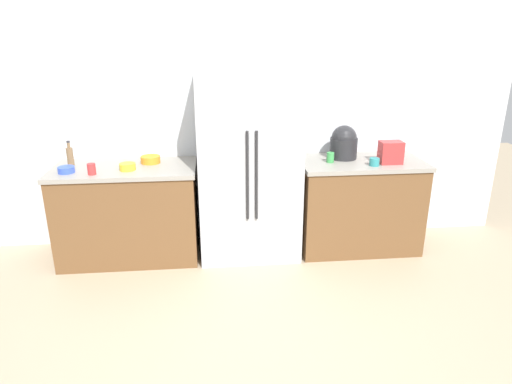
% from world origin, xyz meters
% --- Properties ---
extents(ground_plane, '(11.19, 11.19, 0.00)m').
position_xyz_m(ground_plane, '(0.00, 0.00, 0.00)').
color(ground_plane, tan).
extents(kitchen_back_panel, '(5.60, 0.10, 2.83)m').
position_xyz_m(kitchen_back_panel, '(0.00, 1.81, 1.41)').
color(kitchen_back_panel, silver).
rests_on(kitchen_back_panel, ground_plane).
extents(counter_left, '(1.32, 0.69, 0.91)m').
position_xyz_m(counter_left, '(-1.11, 1.43, 0.46)').
color(counter_left, brown).
rests_on(counter_left, ground_plane).
extents(counter_right, '(1.20, 0.69, 0.91)m').
position_xyz_m(counter_right, '(1.15, 1.43, 0.46)').
color(counter_right, brown).
rests_on(counter_right, ground_plane).
extents(refrigerator, '(0.95, 0.69, 1.80)m').
position_xyz_m(refrigerator, '(0.05, 1.41, 0.90)').
color(refrigerator, '#B2B5BA').
rests_on(refrigerator, ground_plane).
extents(toaster, '(0.21, 0.15, 0.21)m').
position_xyz_m(toaster, '(1.39, 1.30, 1.02)').
color(toaster, red).
rests_on(toaster, counter_right).
extents(rice_cooker, '(0.27, 0.27, 0.33)m').
position_xyz_m(rice_cooker, '(1.00, 1.52, 1.07)').
color(rice_cooker, '#262628').
rests_on(rice_cooker, counter_right).
extents(bottle_a, '(0.06, 0.06, 0.23)m').
position_xyz_m(bottle_a, '(-1.62, 1.53, 1.01)').
color(bottle_a, brown).
rests_on(bottle_a, counter_left).
extents(cup_a, '(0.09, 0.09, 0.07)m').
position_xyz_m(cup_a, '(1.21, 1.23, 0.95)').
color(cup_a, teal).
rests_on(cup_a, counter_right).
extents(cup_b, '(0.08, 0.08, 0.08)m').
position_xyz_m(cup_b, '(1.49, 1.53, 0.95)').
color(cup_b, purple).
rests_on(cup_b, counter_right).
extents(cup_c, '(0.07, 0.07, 0.10)m').
position_xyz_m(cup_c, '(-1.35, 1.21, 0.96)').
color(cup_c, red).
rests_on(cup_c, counter_left).
extents(cup_d, '(0.07, 0.07, 0.10)m').
position_xyz_m(cup_d, '(0.83, 1.39, 0.96)').
color(cup_d, green).
rests_on(cup_d, counter_right).
extents(bowl_a, '(0.18, 0.18, 0.07)m').
position_xyz_m(bowl_a, '(-0.88, 1.54, 0.95)').
color(bowl_a, orange).
rests_on(bowl_a, counter_left).
extents(bowl_b, '(0.14, 0.14, 0.05)m').
position_xyz_m(bowl_b, '(-1.59, 1.29, 0.94)').
color(bowl_b, blue).
rests_on(bowl_b, counter_left).
extents(bowl_c, '(0.14, 0.14, 0.06)m').
position_xyz_m(bowl_c, '(-1.06, 1.32, 0.95)').
color(bowl_c, yellow).
rests_on(bowl_c, counter_left).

